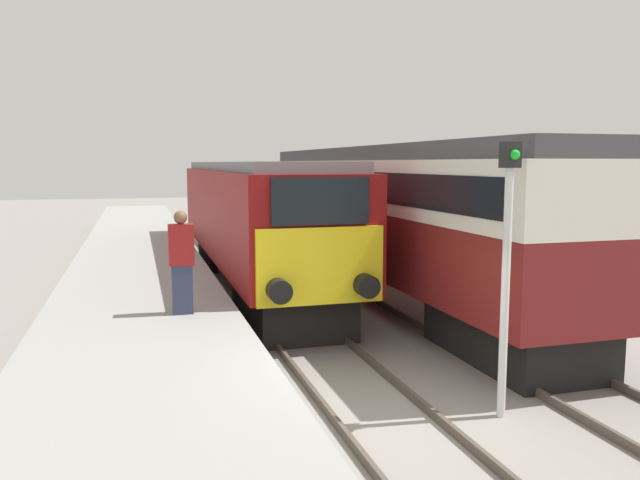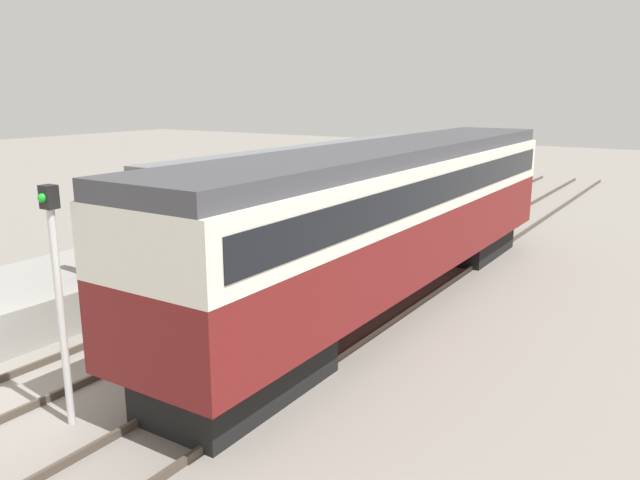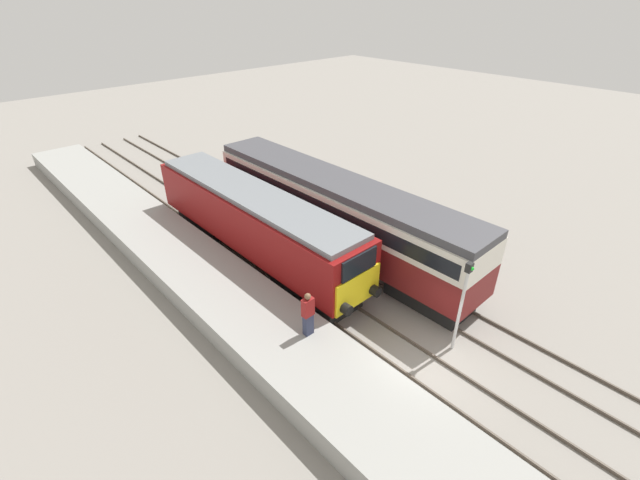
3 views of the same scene
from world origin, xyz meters
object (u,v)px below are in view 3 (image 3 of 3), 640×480
(passenger_carriage, at_px, (335,209))
(person_on_platform, at_px, (308,314))
(locomotive, at_px, (254,221))
(signal_post, at_px, (462,300))

(passenger_carriage, relative_size, person_on_platform, 8.80)
(locomotive, xyz_separation_m, person_on_platform, (-2.55, -6.92, -0.17))
(locomotive, bearing_deg, person_on_platform, -110.27)
(signal_post, bearing_deg, person_on_platform, 139.61)
(passenger_carriage, bearing_deg, signal_post, -101.63)
(passenger_carriage, distance_m, person_on_platform, 7.57)
(locomotive, height_order, signal_post, signal_post)
(locomotive, xyz_separation_m, signal_post, (1.70, -10.54, 0.28))
(locomotive, relative_size, person_on_platform, 7.80)
(person_on_platform, relative_size, signal_post, 0.47)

